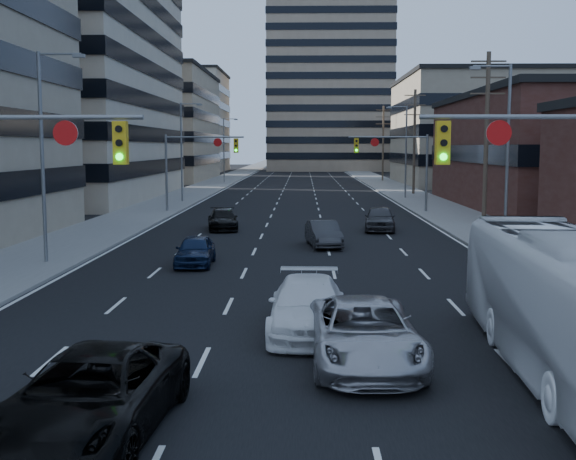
% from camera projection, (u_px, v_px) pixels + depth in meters
% --- Properties ---
extents(road_surface, '(18.00, 300.00, 0.02)m').
position_uv_depth(road_surface, '(301.00, 173.00, 140.08)').
color(road_surface, black).
rests_on(road_surface, ground).
extents(sidewalk_left, '(5.00, 300.00, 0.15)m').
position_uv_depth(sidewalk_left, '(242.00, 173.00, 140.32)').
color(sidewalk_left, slate).
rests_on(sidewalk_left, ground).
extents(sidewalk_right, '(5.00, 300.00, 0.15)m').
position_uv_depth(sidewalk_right, '(360.00, 173.00, 139.83)').
color(sidewalk_right, slate).
rests_on(sidewalk_right, ground).
extents(office_left_mid, '(26.00, 34.00, 28.00)m').
position_uv_depth(office_left_mid, '(18.00, 54.00, 69.54)').
color(office_left_mid, '#ADA089').
rests_on(office_left_mid, ground).
extents(office_left_far, '(20.00, 30.00, 16.00)m').
position_uv_depth(office_left_far, '(143.00, 127.00, 109.89)').
color(office_left_far, gray).
rests_on(office_left_far, ground).
extents(office_right_far, '(22.00, 28.00, 14.00)m').
position_uv_depth(office_right_far, '(485.00, 132.00, 97.03)').
color(office_right_far, gray).
rests_on(office_right_far, ground).
extents(apartment_tower, '(26.00, 26.00, 58.00)m').
position_uv_depth(apartment_tower, '(329.00, 36.00, 156.50)').
color(apartment_tower, gray).
rests_on(apartment_tower, ground).
extents(bg_block_left, '(24.00, 24.00, 20.00)m').
position_uv_depth(bg_block_left, '(166.00, 123.00, 149.47)').
color(bg_block_left, '#ADA089').
rests_on(bg_block_left, ground).
extents(bg_block_right, '(22.00, 22.00, 12.00)m').
position_uv_depth(bg_block_right, '(467.00, 142.00, 138.71)').
color(bg_block_right, gray).
rests_on(bg_block_right, ground).
extents(signal_near_right, '(6.59, 0.33, 6.00)m').
position_uv_depth(signal_near_right, '(575.00, 176.00, 18.26)').
color(signal_near_right, slate).
rests_on(signal_near_right, ground).
extents(signal_far_left, '(6.09, 0.33, 6.00)m').
position_uv_depth(signal_far_left, '(196.00, 157.00, 55.33)').
color(signal_far_left, slate).
rests_on(signal_far_left, ground).
extents(signal_far_right, '(6.09, 0.33, 6.00)m').
position_uv_depth(signal_far_right, '(397.00, 157.00, 55.00)').
color(signal_far_right, slate).
rests_on(signal_far_right, ground).
extents(utility_pole_block, '(2.20, 0.28, 11.00)m').
position_uv_depth(utility_pole_block, '(486.00, 135.00, 45.80)').
color(utility_pole_block, '#4C3D2D').
rests_on(utility_pole_block, ground).
extents(utility_pole_midblock, '(2.20, 0.28, 11.00)m').
position_uv_depth(utility_pole_midblock, '(414.00, 140.00, 75.60)').
color(utility_pole_midblock, '#4C3D2D').
rests_on(utility_pole_midblock, ground).
extents(utility_pole_distant, '(2.20, 0.28, 11.00)m').
position_uv_depth(utility_pole_distant, '(383.00, 142.00, 105.39)').
color(utility_pole_distant, '#4C3D2D').
rests_on(utility_pole_distant, ground).
extents(streetlight_left_near, '(2.03, 0.22, 9.00)m').
position_uv_depth(streetlight_left_near, '(46.00, 147.00, 30.48)').
color(streetlight_left_near, slate).
rests_on(streetlight_left_near, ground).
extents(streetlight_left_mid, '(2.03, 0.22, 9.00)m').
position_uv_depth(streetlight_left_mid, '(183.00, 147.00, 65.24)').
color(streetlight_left_mid, slate).
rests_on(streetlight_left_mid, ground).
extents(streetlight_left_far, '(2.03, 0.22, 9.00)m').
position_uv_depth(streetlight_left_far, '(225.00, 147.00, 100.00)').
color(streetlight_left_far, slate).
rests_on(streetlight_left_far, ground).
extents(streetlight_right_near, '(2.03, 0.22, 9.00)m').
position_uv_depth(streetlight_right_near, '(504.00, 147.00, 35.00)').
color(streetlight_right_near, slate).
rests_on(streetlight_right_near, ground).
extents(streetlight_right_far, '(2.03, 0.22, 9.00)m').
position_uv_depth(streetlight_right_far, '(404.00, 147.00, 69.76)').
color(streetlight_right_far, slate).
rests_on(streetlight_right_far, ground).
extents(black_pickup, '(2.87, 5.51, 1.48)m').
position_uv_depth(black_pickup, '(91.00, 396.00, 12.52)').
color(black_pickup, black).
rests_on(black_pickup, ground).
extents(white_van, '(2.18, 5.13, 1.48)m').
position_uv_depth(white_van, '(308.00, 306.00, 19.60)').
color(white_van, white).
rests_on(white_van, ground).
extents(silver_suv, '(2.64, 5.44, 1.49)m').
position_uv_depth(silver_suv, '(364.00, 333.00, 16.74)').
color(silver_suv, '#A9A8AD').
rests_on(silver_suv, ground).
extents(transit_bus, '(3.31, 11.62, 3.20)m').
position_uv_depth(transit_bus, '(573.00, 304.00, 15.93)').
color(transit_bus, white).
rests_on(transit_bus, ground).
extents(sedan_blue, '(1.62, 3.82, 1.29)m').
position_uv_depth(sedan_blue, '(195.00, 251.00, 30.77)').
color(sedan_blue, '#0E1B39').
rests_on(sedan_blue, ground).
extents(sedan_grey_center, '(1.94, 4.17, 1.32)m').
position_uv_depth(sedan_grey_center, '(324.00, 234.00, 36.54)').
color(sedan_grey_center, '#303032').
rests_on(sedan_grey_center, ground).
extents(sedan_black_far, '(2.36, 4.57, 1.27)m').
position_uv_depth(sedan_black_far, '(223.00, 220.00, 44.01)').
color(sedan_black_far, black).
rests_on(sedan_black_far, ground).
extents(sedan_grey_right, '(2.22, 4.60, 1.51)m').
position_uv_depth(sedan_grey_right, '(380.00, 218.00, 43.51)').
color(sedan_grey_right, '#3A393C').
rests_on(sedan_grey_right, ground).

